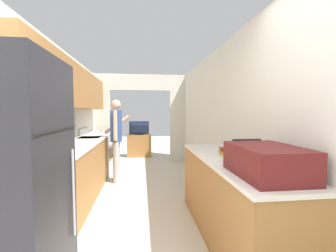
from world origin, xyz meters
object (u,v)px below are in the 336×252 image
tv_cabinet (139,145)px  television (139,128)px  knife (102,131)px  person (116,138)px  suitcase (266,161)px  range_oven (97,153)px  refrigerator (2,187)px  book_stack (231,153)px

tv_cabinet → television: television is taller
knife → person: bearing=-84.0°
suitcase → range_oven: bearing=118.7°
person → tv_cabinet: size_ratio=2.20×
refrigerator → television: 5.57m
range_oven → tv_cabinet: (0.94, 1.87, -0.11)m
range_oven → suitcase: (2.01, -3.67, 0.58)m
person → suitcase: person is taller
television → knife: television is taller
range_oven → tv_cabinet: size_ratio=1.40×
person → television: 2.57m
television → knife: 1.56m
person → television: (0.43, 2.54, 0.01)m
knife → television: bearing=37.3°
book_stack → television: size_ratio=0.49×
range_oven → book_stack: 3.57m
television → knife: bearing=-127.1°
suitcase → knife: bearing=115.2°
range_oven → refrigerator: bearing=-88.9°
tv_cabinet → refrigerator: bearing=-99.0°
range_oven → book_stack: bearing=-54.5°
suitcase → television: suitcase is taller
refrigerator → range_oven: refrigerator is taller
person → tv_cabinet: person is taller
person → book_stack: (1.53, -2.16, 0.06)m
refrigerator → suitcase: refrigerator is taller
person → suitcase: bearing=-152.5°
refrigerator → person: 2.99m
television → knife: size_ratio=1.83×
refrigerator → tv_cabinet: 5.64m
range_oven → person: (0.52, -0.71, 0.43)m
television → person: bearing=-99.5°
suitcase → knife: 4.70m
tv_cabinet → knife: bearing=-126.2°
person → television: size_ratio=2.71×
tv_cabinet → television: (0.00, -0.04, 0.56)m
book_stack → suitcase: bearing=-93.2°
suitcase → television: 5.60m
refrigerator → knife: 4.25m
person → suitcase: size_ratio=2.45×
tv_cabinet → television: 0.56m
range_oven → suitcase: suitcase is taller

